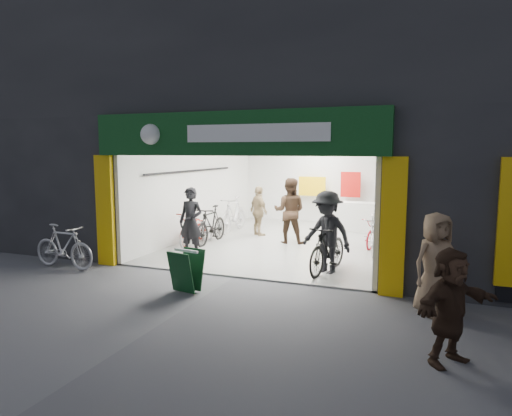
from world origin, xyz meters
The scene contains 17 objects.
ground centered at (0.00, 0.00, 0.00)m, with size 60.00×60.00×0.00m, color #56565B.
building centered at (0.91, 4.99, 4.31)m, with size 17.00×10.27×8.00m.
bike_left_front centered at (-2.29, 2.65, 0.45)m, with size 0.60×1.71×0.90m, color #AFB0B4.
bike_left_midfront centered at (-2.03, 3.01, 0.56)m, with size 0.52×1.85×1.11m, color black.
bike_left_midback centered at (-2.50, 2.82, 0.48)m, with size 0.63×1.81×0.95m, color maroon.
bike_left_back centered at (-2.17, 4.94, 0.60)m, with size 0.56×1.99×1.19m, color silver.
bike_right_front centered at (1.80, 1.09, 0.56)m, with size 0.52×1.85×1.11m, color black.
bike_right_mid centered at (2.50, 4.25, 0.42)m, with size 0.56×1.62×0.85m, color maroon.
bike_right_back centered at (2.50, 3.35, 0.51)m, with size 0.48×1.71×1.03m, color #B2B2B7.
parked_bike centered at (-3.94, -0.70, 0.52)m, with size 0.49×1.72×1.03m, color #BBBBC0.
customer_a centered at (-1.80, 1.41, 0.89)m, with size 0.65×0.43×1.78m, color black.
customer_b centered at (0.08, 3.85, 0.96)m, with size 0.94×0.73×1.92m, color #342317.
customer_c centered at (1.80, 1.00, 0.92)m, with size 1.19×0.68×1.84m, color black.
customer_d centered at (-1.15, 4.57, 0.80)m, with size 0.94×0.39×1.60m, color #998059.
pedestrian_near centered at (3.99, -0.78, 0.85)m, with size 0.83×0.54×1.71m, color #876A4E.
pedestrian_far centered at (4.17, -2.62, 0.75)m, with size 1.40×0.45×1.51m, color #322117.
sandwich_board centered at (-0.43, -1.24, 0.44)m, with size 0.60×0.62×0.81m.
Camera 1 is at (3.87, -8.69, 2.71)m, focal length 32.00 mm.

